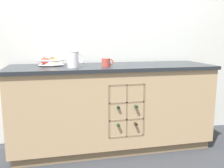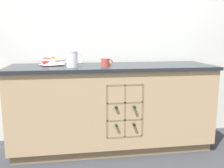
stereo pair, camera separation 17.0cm
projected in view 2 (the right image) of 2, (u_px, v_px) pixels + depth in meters
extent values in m
plane|color=#2D3035|center=(112.00, 146.00, 2.79)|extent=(14.00, 14.00, 0.00)
cube|color=silver|center=(107.00, 31.00, 2.92)|extent=(4.50, 0.06, 2.55)
cube|color=#8B7354|center=(112.00, 142.00, 2.78)|extent=(2.04, 0.55, 0.09)
cube|color=tan|center=(112.00, 105.00, 2.70)|extent=(2.10, 0.61, 0.78)
cube|color=#23282D|center=(112.00, 67.00, 2.62)|extent=(2.14, 0.65, 0.03)
cube|color=#8B7354|center=(123.00, 109.00, 2.51)|extent=(0.35, 0.01, 0.52)
cube|color=#8B7354|center=(106.00, 111.00, 2.43)|extent=(0.02, 0.10, 0.52)
cube|color=#8B7354|center=(141.00, 109.00, 2.49)|extent=(0.02, 0.10, 0.52)
cube|color=#8B7354|center=(124.00, 135.00, 2.51)|extent=(0.35, 0.10, 0.02)
cube|color=#8B7354|center=(124.00, 118.00, 2.47)|extent=(0.35, 0.10, 0.02)
cube|color=#8B7354|center=(124.00, 101.00, 2.44)|extent=(0.35, 0.10, 0.02)
cube|color=#8B7354|center=(124.00, 84.00, 2.41)|extent=(0.35, 0.10, 0.02)
cube|color=#8B7354|center=(124.00, 110.00, 2.46)|extent=(0.02, 0.10, 0.52)
cylinder|color=#19381E|center=(114.00, 120.00, 2.56)|extent=(0.07, 0.19, 0.07)
cylinder|color=#19381E|center=(116.00, 124.00, 2.43)|extent=(0.03, 0.08, 0.03)
cylinder|color=black|center=(130.00, 119.00, 2.60)|extent=(0.07, 0.21, 0.07)
cylinder|color=black|center=(133.00, 124.00, 2.45)|extent=(0.03, 0.09, 0.03)
cylinder|color=black|center=(114.00, 103.00, 2.53)|extent=(0.08, 0.19, 0.08)
cylinder|color=black|center=(116.00, 107.00, 2.40)|extent=(0.03, 0.08, 0.03)
cylinder|color=#19381E|center=(130.00, 103.00, 2.56)|extent=(0.08, 0.20, 0.08)
cylinder|color=#19381E|center=(134.00, 106.00, 2.42)|extent=(0.03, 0.08, 0.03)
cylinder|color=silver|center=(52.00, 65.00, 2.64)|extent=(0.13, 0.13, 0.01)
cone|color=silver|center=(52.00, 61.00, 2.63)|extent=(0.26, 0.26, 0.06)
torus|color=silver|center=(52.00, 59.00, 2.63)|extent=(0.29, 0.29, 0.02)
sphere|color=red|center=(54.00, 61.00, 2.67)|extent=(0.08, 0.08, 0.08)
sphere|color=red|center=(49.00, 61.00, 2.69)|extent=(0.07, 0.07, 0.07)
sphere|color=gold|center=(56.00, 61.00, 2.61)|extent=(0.07, 0.07, 0.07)
sphere|color=red|center=(46.00, 61.00, 2.64)|extent=(0.08, 0.08, 0.08)
sphere|color=red|center=(46.00, 62.00, 2.57)|extent=(0.07, 0.07, 0.07)
cylinder|color=white|center=(72.00, 59.00, 2.43)|extent=(0.11, 0.11, 0.16)
torus|color=white|center=(72.00, 51.00, 2.42)|extent=(0.11, 0.11, 0.01)
torus|color=white|center=(78.00, 58.00, 2.44)|extent=(0.11, 0.01, 0.11)
cylinder|color=#B7473D|center=(105.00, 62.00, 2.50)|extent=(0.08, 0.08, 0.08)
torus|color=#B7473D|center=(110.00, 62.00, 2.51)|extent=(0.07, 0.01, 0.07)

